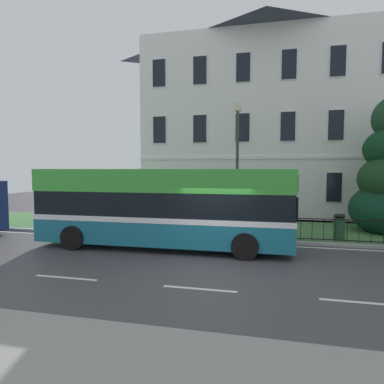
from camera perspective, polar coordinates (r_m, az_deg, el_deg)
name	(u,v)px	position (r m, az deg, el deg)	size (l,w,h in m)	color
ground_plane	(215,260)	(11.68, 4.13, -11.85)	(60.00, 56.00, 0.18)	#413F44
georgian_townhouse	(265,116)	(25.20, 12.71, 12.86)	(16.30, 9.30, 13.79)	white
iron_verge_railing	(262,227)	(14.72, 12.21, -6.03)	(13.36, 0.04, 0.97)	black
single_decker_bus	(164,206)	(13.25, -4.96, -2.49)	(10.21, 2.81, 3.18)	#1A687F
street_lamp_post	(237,158)	(15.66, 7.92, 5.83)	(0.36, 0.24, 6.13)	#333338
litter_bin	(339,226)	(15.65, 24.34, -5.50)	(0.48, 0.48, 1.10)	#23472D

